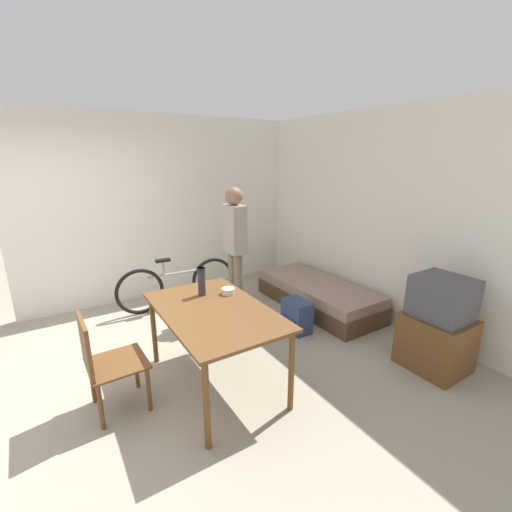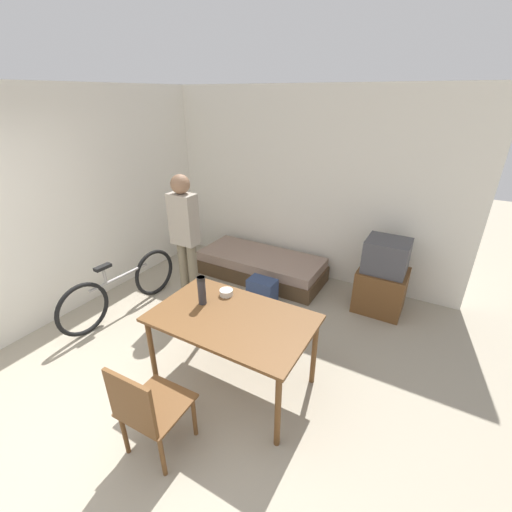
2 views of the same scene
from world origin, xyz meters
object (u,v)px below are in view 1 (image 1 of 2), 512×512
(dining_table, at_px, (214,317))
(person_standing, at_px, (235,241))
(backpack, at_px, (296,316))
(wooden_chair, at_px, (103,360))
(bicycle, at_px, (178,284))
(thermos_flask, at_px, (202,280))
(tv, at_px, (438,327))
(mate_bowl, at_px, (228,291))
(daybed, at_px, (318,295))

(dining_table, relative_size, person_standing, 0.84)
(backpack, bearing_deg, wooden_chair, -83.33)
(wooden_chair, xyz_separation_m, bicycle, (-1.76, 1.25, -0.16))
(wooden_chair, relative_size, thermos_flask, 3.11)
(tv, height_order, wooden_chair, tv)
(dining_table, height_order, person_standing, person_standing)
(bicycle, height_order, mate_bowl, mate_bowl)
(dining_table, distance_m, thermos_flask, 0.43)
(bicycle, distance_m, person_standing, 1.09)
(daybed, xyz_separation_m, dining_table, (0.82, -2.02, 0.52))
(thermos_flask, bearing_deg, mate_bowl, 64.48)
(bicycle, bearing_deg, mate_bowl, -1.28)
(dining_table, height_order, bicycle, dining_table)
(dining_table, height_order, wooden_chair, wooden_chair)
(person_standing, distance_m, mate_bowl, 1.28)
(wooden_chair, relative_size, bicycle, 0.52)
(bicycle, relative_size, mate_bowl, 13.07)
(dining_table, bearing_deg, thermos_flask, 172.93)
(person_standing, distance_m, backpack, 1.28)
(bicycle, bearing_deg, wooden_chair, -35.55)
(wooden_chair, bearing_deg, dining_table, 81.31)
(bicycle, height_order, thermos_flask, thermos_flask)
(daybed, relative_size, thermos_flask, 6.69)
(tv, bearing_deg, person_standing, -154.68)
(tv, bearing_deg, mate_bowl, -124.58)
(thermos_flask, bearing_deg, bicycle, 170.02)
(bicycle, bearing_deg, person_standing, 47.29)
(daybed, bearing_deg, dining_table, -67.97)
(backpack, bearing_deg, daybed, 119.82)
(tv, xyz_separation_m, person_standing, (-2.27, -1.07, 0.56))
(bicycle, xyz_separation_m, backpack, (1.49, 0.98, -0.14))
(daybed, xyz_separation_m, tv, (1.76, 0.00, 0.27))
(person_standing, height_order, mate_bowl, person_standing)
(person_standing, relative_size, mate_bowl, 13.11)
(bicycle, bearing_deg, backpack, 33.37)
(person_standing, xyz_separation_m, mate_bowl, (1.07, -0.66, -0.21))
(daybed, relative_size, person_standing, 1.10)
(daybed, height_order, mate_bowl, mate_bowl)
(wooden_chair, height_order, backpack, wooden_chair)
(daybed, distance_m, mate_bowl, 1.93)
(backpack, bearing_deg, thermos_flask, -88.00)
(daybed, distance_m, thermos_flask, 2.16)
(daybed, height_order, tv, tv)
(daybed, relative_size, wooden_chair, 2.15)
(person_standing, bearing_deg, backpack, 21.31)
(dining_table, relative_size, wooden_chair, 1.63)
(thermos_flask, bearing_deg, backpack, 92.00)
(wooden_chair, xyz_separation_m, backpack, (-0.26, 2.24, -0.30))
(mate_bowl, bearing_deg, bicycle, 178.72)
(wooden_chair, bearing_deg, person_standing, 122.03)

